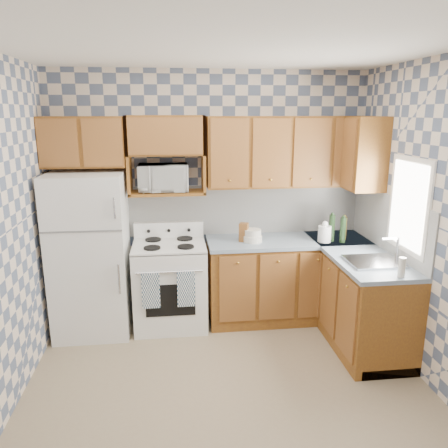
# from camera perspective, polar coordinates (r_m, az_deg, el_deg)

# --- Properties ---
(floor) EXTENTS (3.40, 3.40, 0.00)m
(floor) POSITION_cam_1_polar(r_m,az_deg,el_deg) (3.90, 0.62, -20.99)
(floor) COLOR #877257
(floor) RESTS_ON ground
(back_wall) EXTENTS (3.40, 0.02, 2.70)m
(back_wall) POSITION_cam_1_polar(r_m,az_deg,el_deg) (4.86, -1.78, 3.60)
(back_wall) COLOR slate
(back_wall) RESTS_ON ground
(right_wall) EXTENTS (0.02, 3.20, 2.70)m
(right_wall) POSITION_cam_1_polar(r_m,az_deg,el_deg) (3.91, 26.26, -0.57)
(right_wall) COLOR slate
(right_wall) RESTS_ON ground
(backsplash_back) EXTENTS (2.60, 0.02, 0.56)m
(backsplash_back) POSITION_cam_1_polar(r_m,az_deg,el_deg) (4.93, 2.88, 1.96)
(backsplash_back) COLOR white
(backsplash_back) RESTS_ON back_wall
(backsplash_right) EXTENTS (0.02, 1.60, 0.56)m
(backsplash_right) POSITION_cam_1_polar(r_m,az_deg,el_deg) (4.60, 20.64, 0.15)
(backsplash_right) COLOR white
(backsplash_right) RESTS_ON right_wall
(refrigerator) EXTENTS (0.75, 0.70, 1.68)m
(refrigerator) POSITION_cam_1_polar(r_m,az_deg,el_deg) (4.70, -17.04, -3.82)
(refrigerator) COLOR white
(refrigerator) RESTS_ON floor
(stove_body) EXTENTS (0.76, 0.65, 0.90)m
(stove_body) POSITION_cam_1_polar(r_m,az_deg,el_deg) (4.78, -7.02, -7.95)
(stove_body) COLOR white
(stove_body) RESTS_ON floor
(cooktop) EXTENTS (0.76, 0.65, 0.02)m
(cooktop) POSITION_cam_1_polar(r_m,az_deg,el_deg) (4.63, -7.19, -2.73)
(cooktop) COLOR silver
(cooktop) RESTS_ON stove_body
(backguard) EXTENTS (0.76, 0.08, 0.17)m
(backguard) POSITION_cam_1_polar(r_m,az_deg,el_deg) (4.87, -7.22, -0.71)
(backguard) COLOR white
(backguard) RESTS_ON cooktop
(dish_towel_left) EXTENTS (0.18, 0.02, 0.37)m
(dish_towel_left) POSITION_cam_1_polar(r_m,az_deg,el_deg) (4.43, -9.53, -8.57)
(dish_towel_left) COLOR navy
(dish_towel_left) RESTS_ON stove_body
(dish_towel_right) EXTENTS (0.18, 0.02, 0.37)m
(dish_towel_right) POSITION_cam_1_polar(r_m,az_deg,el_deg) (4.43, -4.98, -8.45)
(dish_towel_right) COLOR navy
(dish_towel_right) RESTS_ON stove_body
(base_cabinets_back) EXTENTS (1.75, 0.60, 0.88)m
(base_cabinets_back) POSITION_cam_1_polar(r_m,az_deg,el_deg) (4.97, 8.21, -7.25)
(base_cabinets_back) COLOR brown
(base_cabinets_back) RESTS_ON floor
(base_cabinets_right) EXTENTS (0.60, 1.60, 0.88)m
(base_cabinets_right) POSITION_cam_1_polar(r_m,az_deg,el_deg) (4.71, 16.65, -8.94)
(base_cabinets_right) COLOR brown
(base_cabinets_right) RESTS_ON floor
(countertop_back) EXTENTS (1.77, 0.63, 0.04)m
(countertop_back) POSITION_cam_1_polar(r_m,az_deg,el_deg) (4.81, 8.42, -2.17)
(countertop_back) COLOR gray
(countertop_back) RESTS_ON base_cabinets_back
(countertop_right) EXTENTS (0.63, 1.60, 0.04)m
(countertop_right) POSITION_cam_1_polar(r_m,az_deg,el_deg) (4.56, 17.00, -3.61)
(countertop_right) COLOR gray
(countertop_right) RESTS_ON base_cabinets_right
(upper_cabinets_back) EXTENTS (1.75, 0.33, 0.74)m
(upper_cabinets_back) POSITION_cam_1_polar(r_m,az_deg,el_deg) (4.77, 8.40, 9.32)
(upper_cabinets_back) COLOR brown
(upper_cabinets_back) RESTS_ON back_wall
(upper_cabinets_fridge) EXTENTS (0.82, 0.33, 0.50)m
(upper_cabinets_fridge) POSITION_cam_1_polar(r_m,az_deg,el_deg) (4.68, -17.86, 10.17)
(upper_cabinets_fridge) COLOR brown
(upper_cabinets_fridge) RESTS_ON back_wall
(upper_cabinets_right) EXTENTS (0.33, 0.70, 0.74)m
(upper_cabinets_right) POSITION_cam_1_polar(r_m,az_deg,el_deg) (4.83, 17.23, 8.90)
(upper_cabinets_right) COLOR brown
(upper_cabinets_right) RESTS_ON right_wall
(microwave_shelf) EXTENTS (0.80, 0.33, 0.03)m
(microwave_shelf) POSITION_cam_1_polar(r_m,az_deg,el_deg) (4.66, -7.39, 4.09)
(microwave_shelf) COLOR brown
(microwave_shelf) RESTS_ON back_wall
(microwave) EXTENTS (0.51, 0.35, 0.28)m
(microwave) POSITION_cam_1_polar(r_m,az_deg,el_deg) (4.66, -7.93, 6.03)
(microwave) COLOR white
(microwave) RESTS_ON microwave_shelf
(sink) EXTENTS (0.48, 0.40, 0.03)m
(sink) POSITION_cam_1_polar(r_m,az_deg,el_deg) (4.25, 18.96, -4.71)
(sink) COLOR #B7B7BC
(sink) RESTS_ON countertop_right
(window) EXTENTS (0.02, 0.66, 0.86)m
(window) POSITION_cam_1_polar(r_m,az_deg,el_deg) (4.25, 23.00, 2.27)
(window) COLOR white
(window) RESTS_ON right_wall
(bottle_0) EXTENTS (0.06, 0.06, 0.29)m
(bottle_0) POSITION_cam_1_polar(r_m,az_deg,el_deg) (4.78, 13.88, -0.51)
(bottle_0) COLOR black
(bottle_0) RESTS_ON countertop_back
(bottle_1) EXTENTS (0.06, 0.06, 0.27)m
(bottle_1) POSITION_cam_1_polar(r_m,az_deg,el_deg) (4.77, 15.25, -0.77)
(bottle_1) COLOR black
(bottle_1) RESTS_ON countertop_back
(bottle_2) EXTENTS (0.06, 0.06, 0.25)m
(bottle_2) POSITION_cam_1_polar(r_m,az_deg,el_deg) (4.88, 15.36, -0.55)
(bottle_2) COLOR brown
(bottle_2) RESTS_ON countertop_back
(knife_block) EXTENTS (0.12, 0.12, 0.20)m
(knife_block) POSITION_cam_1_polar(r_m,az_deg,el_deg) (4.65, 2.59, -1.08)
(knife_block) COLOR brown
(knife_block) RESTS_ON countertop_back
(electric_kettle) EXTENTS (0.14, 0.14, 0.17)m
(electric_kettle) POSITION_cam_1_polar(r_m,az_deg,el_deg) (4.75, 12.99, -1.25)
(electric_kettle) COLOR white
(electric_kettle) RESTS_ON countertop_back
(food_containers) EXTENTS (0.20, 0.20, 0.13)m
(food_containers) POSITION_cam_1_polar(r_m,az_deg,el_deg) (4.65, 3.76, -1.51)
(food_containers) COLOR silver
(food_containers) RESTS_ON countertop_back
(soap_bottle) EXTENTS (0.06, 0.06, 0.17)m
(soap_bottle) POSITION_cam_1_polar(r_m,az_deg,el_deg) (3.94, 22.22, -5.25)
(soap_bottle) COLOR silver
(soap_bottle) RESTS_ON countertop_right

